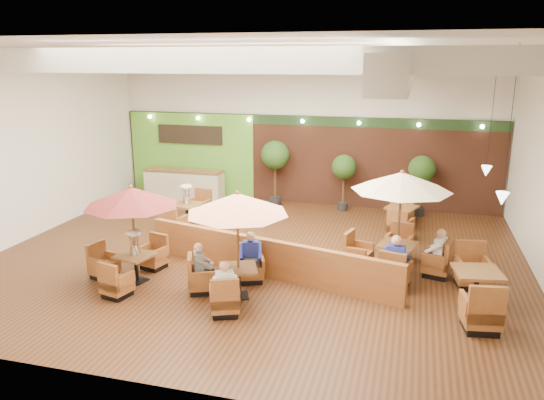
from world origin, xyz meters
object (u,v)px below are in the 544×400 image
(booth_divider, at_px, (266,258))
(diner_0, at_px, (224,282))
(table_1, at_px, (235,221))
(table_5, at_px, (401,218))
(table_4, at_px, (476,289))
(diner_1, at_px, (251,252))
(table_3, at_px, (187,212))
(table_2, at_px, (400,204))
(topiary_2, at_px, (422,171))
(topiary_1, at_px, (344,169))
(diner_4, at_px, (438,248))
(topiary_0, at_px, (275,157))
(diner_2, at_px, (201,262))
(service_counter, at_px, (184,185))
(table_0, at_px, (130,213))
(diner_3, at_px, (396,257))

(booth_divider, relative_size, diner_0, 9.28)
(table_1, xyz_separation_m, table_5, (3.38, 5.98, -1.42))
(table_4, bearing_deg, diner_1, 170.15)
(table_1, xyz_separation_m, table_3, (-3.19, 4.46, -1.28))
(table_2, bearing_deg, table_4, -27.46)
(table_4, relative_size, table_5, 1.08)
(table_1, bearing_deg, topiary_2, 40.63)
(table_1, height_order, topiary_1, table_1)
(diner_1, bearing_deg, diner_4, -176.06)
(diner_0, bearing_deg, table_2, 16.13)
(topiary_0, bearing_deg, diner_2, -87.52)
(service_counter, xyz_separation_m, diner_2, (3.83, -7.54, 0.15))
(table_1, bearing_deg, diner_4, 6.17)
(table_2, height_order, diner_1, table_2)
(booth_divider, distance_m, diner_1, 0.55)
(service_counter, distance_m, topiary_0, 3.70)
(table_1, relative_size, topiary_1, 1.29)
(table_0, relative_size, table_4, 0.83)
(table_5, bearing_deg, booth_divider, -104.56)
(table_1, relative_size, table_3, 0.95)
(service_counter, distance_m, table_0, 7.75)
(table_1, bearing_deg, table_2, 12.51)
(table_5, bearing_deg, topiary_0, 177.50)
(table_5, height_order, diner_4, diner_4)
(topiary_1, height_order, diner_0, topiary_1)
(table_2, bearing_deg, topiary_0, 144.60)
(diner_0, xyz_separation_m, diner_1, (-0.00, 1.79, 0.01))
(diner_4, bearing_deg, topiary_2, 23.52)
(topiary_1, relative_size, diner_2, 2.72)
(booth_divider, relative_size, topiary_0, 2.92)
(table_3, bearing_deg, diner_1, -37.29)
(topiary_1, bearing_deg, table_2, -68.67)
(table_4, xyz_separation_m, diner_4, (-0.76, 1.52, 0.34))
(diner_4, bearing_deg, topiary_1, 48.49)
(table_2, height_order, topiary_1, table_2)
(table_4, distance_m, diner_1, 5.08)
(topiary_1, distance_m, diner_3, 6.69)
(table_2, distance_m, diner_1, 3.81)
(service_counter, distance_m, diner_0, 9.67)
(table_4, relative_size, topiary_2, 1.41)
(table_0, distance_m, topiary_0, 7.72)
(topiary_0, height_order, diner_3, topiary_0)
(topiary_0, bearing_deg, diner_1, -79.80)
(topiary_1, xyz_separation_m, diner_1, (-1.26, -6.84, -0.73))
(table_0, height_order, diner_1, table_0)
(table_2, height_order, table_5, table_2)
(table_0, height_order, diner_2, table_0)
(booth_divider, relative_size, diner_2, 9.49)
(booth_divider, distance_m, table_5, 5.59)
(diner_3, bearing_deg, service_counter, 153.00)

